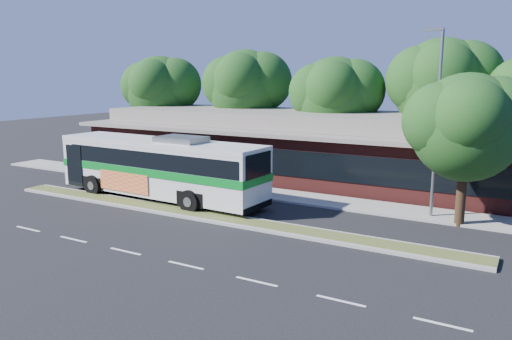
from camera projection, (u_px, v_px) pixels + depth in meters
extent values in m
plane|color=black|center=(200.00, 221.00, 24.08)|extent=(120.00, 120.00, 0.00)
cube|color=#405524|center=(207.00, 216.00, 24.58)|extent=(26.00, 1.10, 0.15)
cube|color=gray|center=(264.00, 193.00, 29.54)|extent=(44.00, 2.60, 0.12)
cube|color=black|center=(95.00, 160.00, 41.39)|extent=(14.00, 12.00, 0.01)
cube|color=#561E1B|center=(309.00, 153.00, 34.89)|extent=(32.00, 10.00, 3.20)
cube|color=slate|center=(310.00, 128.00, 34.57)|extent=(33.20, 11.20, 0.24)
cube|color=slate|center=(310.00, 119.00, 34.46)|extent=(30.00, 8.00, 1.00)
cube|color=black|center=(276.00, 162.00, 30.58)|extent=(30.00, 0.06, 1.60)
cylinder|color=slate|center=(437.00, 127.00, 23.70)|extent=(0.16, 0.16, 9.00)
cube|color=slate|center=(434.00, 29.00, 23.07)|extent=(0.90, 0.18, 0.14)
cylinder|color=black|center=(162.00, 133.00, 43.83)|extent=(0.44, 0.44, 3.99)
sphere|color=#163C14|center=(160.00, 90.00, 43.14)|extent=(5.80, 5.80, 5.80)
sphere|color=#163C14|center=(175.00, 84.00, 42.79)|extent=(4.52, 4.52, 4.52)
cylinder|color=black|center=(245.00, 136.00, 40.77)|extent=(0.44, 0.44, 4.20)
sphere|color=#163C14|center=(245.00, 87.00, 40.05)|extent=(6.00, 6.00, 6.00)
sphere|color=#163C14|center=(263.00, 81.00, 39.69)|extent=(4.68, 4.68, 4.68)
cylinder|color=black|center=(333.00, 146.00, 36.06)|extent=(0.44, 0.44, 3.78)
sphere|color=#163C14|center=(335.00, 97.00, 35.40)|extent=(5.60, 5.60, 5.60)
sphere|color=#163C14|center=(354.00, 90.00, 35.06)|extent=(4.37, 4.37, 4.37)
cylinder|color=black|center=(437.00, 147.00, 33.44)|extent=(0.44, 0.44, 4.41)
sphere|color=#163C14|center=(441.00, 86.00, 32.69)|extent=(6.20, 6.20, 6.20)
sphere|color=#163C14|center=(466.00, 78.00, 32.32)|extent=(4.84, 4.84, 4.84)
cube|color=silver|center=(160.00, 167.00, 27.97)|extent=(13.13, 3.33, 2.99)
cube|color=black|center=(164.00, 157.00, 27.68)|extent=(12.09, 3.34, 0.90)
cube|color=silver|center=(159.00, 143.00, 27.71)|extent=(13.15, 3.35, 0.28)
cube|color=#05711E|center=(160.00, 168.00, 27.98)|extent=(13.20, 3.39, 0.41)
cube|color=black|center=(82.00, 151.00, 31.32)|extent=(0.17, 2.44, 1.86)
cube|color=black|center=(259.00, 165.00, 24.42)|extent=(0.16, 2.27, 1.20)
cube|color=#DD4F41|center=(124.00, 182.00, 27.66)|extent=(3.69, 0.21, 1.09)
cube|color=slate|center=(181.00, 140.00, 26.81)|extent=(2.68, 1.85, 0.33)
cylinder|color=black|center=(93.00, 185.00, 29.17)|extent=(1.21, 0.44, 1.19)
cylinder|color=black|center=(128.00, 177.00, 31.43)|extent=(1.21, 0.44, 1.19)
cylinder|color=black|center=(190.00, 201.00, 25.36)|extent=(1.21, 0.44, 1.19)
cylinder|color=black|center=(221.00, 191.00, 27.63)|extent=(1.21, 0.44, 1.19)
imported|color=#ABADB2|center=(92.00, 158.00, 38.36)|extent=(4.84, 2.42, 1.35)
cylinder|color=black|center=(461.00, 193.00, 22.96)|extent=(0.44, 0.44, 3.12)
sphere|color=#163C14|center=(466.00, 127.00, 22.41)|extent=(4.90, 4.90, 4.90)
sphere|color=#163C14|center=(495.00, 119.00, 22.11)|extent=(3.82, 3.82, 3.82)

